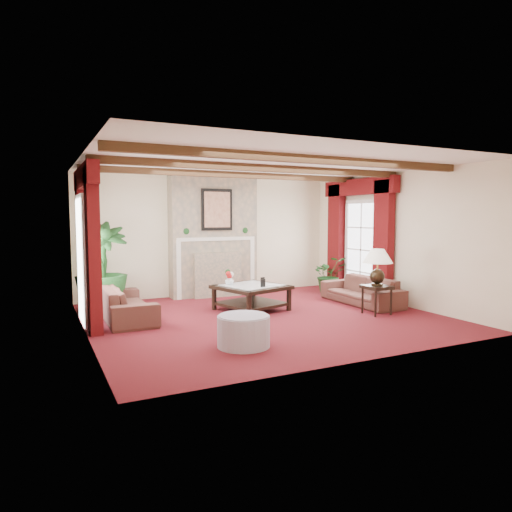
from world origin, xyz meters
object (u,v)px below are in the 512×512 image
sofa_left (126,297)px  coffee_table (251,298)px  potted_palm (102,286)px  ottoman (244,331)px  sofa_right (362,286)px  side_table (377,300)px

sofa_left → coffee_table: bearing=-96.7°
potted_palm → ottoman: bearing=-66.7°
sofa_right → potted_palm: 5.16m
ottoman → coffee_table: bearing=62.0°
sofa_left → side_table: 4.54m
sofa_left → coffee_table: (2.31, -0.29, -0.15)m
potted_palm → side_table: size_ratio=3.33×
sofa_left → sofa_right: 4.68m
coffee_table → ottoman: 2.47m
sofa_left → ottoman: size_ratio=2.69×
coffee_table → ottoman: size_ratio=1.59×
coffee_table → sofa_left: bearing=156.6°
potted_palm → coffee_table: size_ratio=1.52×
sofa_left → ottoman: sofa_left is taller
sofa_right → coffee_table: bearing=-100.7°
potted_palm → ottoman: (1.44, -3.34, -0.26)m
sofa_right → potted_palm: (-4.91, 1.59, 0.11)m
sofa_left → ottoman: (1.15, -2.47, -0.17)m
sofa_left → potted_palm: 0.92m
sofa_right → ottoman: (-3.48, -1.75, -0.15)m
coffee_table → ottoman: bearing=-134.1°
sofa_right → side_table: sofa_right is taller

